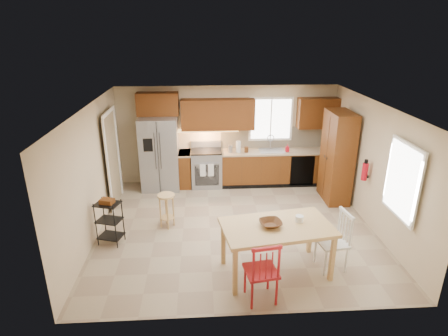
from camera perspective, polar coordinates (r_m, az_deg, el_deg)
floor at (r=7.78m, az=1.80°, el=-8.96°), size 5.50×5.50×0.00m
ceiling at (r=6.88m, az=2.04°, el=9.39°), size 5.50×5.00×0.02m
wall_back at (r=9.60m, az=0.52°, el=5.07°), size 5.50×0.02×2.50m
wall_front at (r=5.01m, az=4.62°, el=-10.80°), size 5.50×0.02×2.50m
wall_left at (r=7.50m, az=-19.49°, el=-0.81°), size 0.02×5.00×2.50m
wall_right at (r=7.97m, az=22.00°, el=0.12°), size 0.02×5.00×2.50m
refrigerator at (r=9.38m, az=-9.75°, el=2.20°), size 0.92×0.75×1.82m
range_stove at (r=9.53m, az=-2.66°, el=-0.08°), size 0.76×0.63×0.92m
base_cabinet_narrow at (r=9.56m, az=-5.96°, el=-0.18°), size 0.30×0.60×0.90m
base_cabinet_run at (r=9.74m, az=8.22°, el=0.13°), size 2.92×0.60×0.90m
dishwasher at (r=9.61m, az=11.83°, el=-0.41°), size 0.60×0.02×0.78m
backsplash at (r=9.78m, az=8.11°, el=4.70°), size 2.92×0.03×0.55m
upper_over_fridge at (r=9.27m, az=-10.08°, el=9.58°), size 1.00×0.35×0.55m
upper_left_block at (r=9.27m, az=-0.95°, el=8.17°), size 1.80×0.35×0.75m
upper_right_block at (r=9.71m, az=14.11°, el=8.13°), size 1.00×0.35×0.75m
window_back at (r=9.62m, az=7.14°, el=7.40°), size 1.12×0.04×1.12m
sink at (r=9.57m, az=7.23°, el=2.40°), size 0.62×0.46×0.16m
undercab_glow at (r=9.34m, az=-2.78°, el=5.73°), size 1.60×0.30×0.01m
soap_bottle at (r=9.51m, az=9.63°, el=3.02°), size 0.09×0.09×0.19m
paper_towel at (r=9.35m, az=2.20°, el=3.27°), size 0.12×0.12×0.28m
canister_steel at (r=9.34m, az=0.97°, el=2.95°), size 0.11×0.11×0.18m
canister_wood at (r=9.36m, az=3.43°, el=2.82°), size 0.10×0.10×0.14m
pantry at (r=8.95m, az=16.85°, el=1.61°), size 0.50×0.95×2.10m
fire_extinguisher at (r=8.10m, az=20.66°, el=-0.52°), size 0.12×0.12×0.36m
window_right at (r=6.92m, az=25.57°, el=-1.73°), size 0.04×1.02×1.32m
doorway at (r=8.73m, az=-16.67°, el=1.14°), size 0.04×0.95×2.10m
dining_table at (r=6.35m, az=7.91°, el=-12.18°), size 1.89×1.25×0.86m
chair_red at (r=5.72m, az=5.67°, el=-15.18°), size 0.55×0.55×1.03m
chair_white at (r=6.59m, az=16.14°, el=-10.66°), size 0.55×0.55×1.03m
table_bowl at (r=6.10m, az=7.09°, el=-8.79°), size 0.41×0.41×0.09m
table_jar at (r=6.29m, az=11.40°, el=-7.78°), size 0.17×0.17×0.17m
bar_stool at (r=7.72m, az=-8.70°, el=-6.44°), size 0.44×0.44×0.71m
utility_cart at (r=7.37m, az=-17.03°, el=-7.93°), size 0.51×0.45×0.87m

